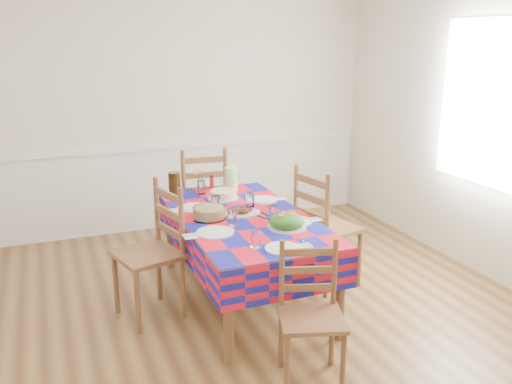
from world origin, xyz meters
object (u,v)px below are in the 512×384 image
dining_table (243,225)px  meat_platter (242,211)px  chair_far (203,200)px  chair_left (153,253)px  chair_right (324,228)px  green_pitcher (231,179)px  tea_pitcher (175,184)px  chair_near (311,315)px

dining_table → meat_platter: size_ratio=6.05×
meat_platter → chair_far: bearing=90.7°
dining_table → chair_left: (-0.71, 0.01, -0.12)m
dining_table → chair_right: bearing=-0.8°
green_pitcher → tea_pitcher: size_ratio=0.99×
green_pitcher → meat_platter: bearing=-102.3°
chair_far → chair_left: size_ratio=1.03×
chair_near → chair_left: (-0.72, 1.15, 0.07)m
tea_pitcher → chair_far: bearing=46.8°
tea_pitcher → chair_right: bearing=-35.2°
meat_platter → tea_pitcher: (-0.37, 0.70, 0.08)m
dining_table → green_pitcher: green_pitcher is taller
green_pitcher → chair_near: size_ratio=0.24×
dining_table → meat_platter: meat_platter is taller
meat_platter → chair_right: bearing=-5.0°
chair_near → chair_left: bearing=139.9°
chair_near → green_pitcher: bearing=103.2°
chair_left → tea_pitcher: bearing=139.2°
dining_table → chair_left: chair_left is taller
dining_table → tea_pitcher: (-0.36, 0.75, 0.18)m
dining_table → tea_pitcher: size_ratio=8.61×
chair_near → meat_platter: bearing=107.9°
green_pitcher → chair_far: 0.51m
tea_pitcher → chair_near: (0.37, -1.88, -0.38)m
dining_table → meat_platter: (0.01, 0.05, 0.10)m
chair_far → chair_left: 1.32m
meat_platter → tea_pitcher: 0.79m
green_pitcher → chair_far: (-0.16, 0.38, -0.29)m
meat_platter → chair_near: bearing=-89.8°
meat_platter → green_pitcher: 0.71m
dining_table → tea_pitcher: 0.85m
chair_far → meat_platter: bearing=96.9°
chair_far → chair_right: bearing=128.4°
meat_platter → chair_far: 1.09m
chair_left → chair_far: bearing=132.3°
chair_far → chair_right: (0.72, -1.14, -0.00)m
chair_left → meat_platter: bearing=77.9°
green_pitcher → chair_far: bearing=113.1°
chair_far → chair_left: bearing=63.7°
meat_platter → chair_far: size_ratio=0.28×
meat_platter → chair_near: chair_near is taller
tea_pitcher → chair_left: (-0.35, -0.73, -0.31)m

